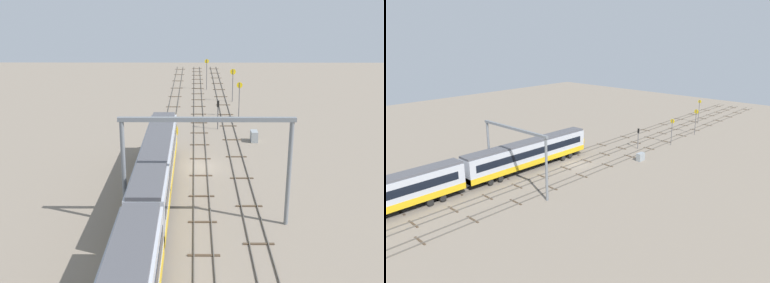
{
  "view_description": "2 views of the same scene",
  "coord_description": "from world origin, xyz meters",
  "views": [
    {
      "loc": [
        -48.2,
        0.73,
        18.3
      ],
      "look_at": [
        0.69,
        0.95,
        2.73
      ],
      "focal_mm": 43.76,
      "sensor_mm": 36.0,
      "label": 1
    },
    {
      "loc": [
        -44.82,
        -41.63,
        22.0
      ],
      "look_at": [
        1.52,
        1.0,
        3.66
      ],
      "focal_mm": 34.96,
      "sensor_mm": 36.0,
      "label": 2
    }
  ],
  "objects": [
    {
      "name": "speed_sign_near_foreground",
      "position": [
        43.28,
        -1.75,
        3.74
      ],
      "size": [
        0.14,
        0.82,
        6.01
      ],
      "color": "#4C4C51",
      "rests_on": "ground"
    },
    {
      "name": "relay_cabinet",
      "position": [
        9.34,
        -7.0,
        0.7
      ],
      "size": [
        1.61,
        0.86,
        1.4
      ],
      "color": "gray",
      "rests_on": "ground"
    },
    {
      "name": "track_with_train",
      "position": [
        -0.0,
        4.23,
        0.07
      ],
      "size": [
        145.91,
        2.4,
        0.16
      ],
      "color": "#59544C",
      "rests_on": "ground"
    },
    {
      "name": "signal_light_trackside_approach",
      "position": [
        15.06,
        -2.6,
        2.7
      ],
      "size": [
        0.31,
        0.32,
        4.1
      ],
      "color": "#4C4C51",
      "rests_on": "ground"
    },
    {
      "name": "ground_plane",
      "position": [
        0.0,
        0.0,
        0.0
      ],
      "size": [
        161.91,
        161.91,
        0.0
      ],
      "primitive_type": "plane",
      "color": "gray"
    },
    {
      "name": "speed_sign_mid_trackside",
      "position": [
        32.61,
        -6.02,
        3.77
      ],
      "size": [
        0.14,
        0.99,
        5.76
      ],
      "color": "#4C4C51",
      "rests_on": "ground"
    },
    {
      "name": "speed_sign_far_trackside",
      "position": [
        21.75,
        -6.16,
        3.48
      ],
      "size": [
        0.14,
        0.89,
        5.43
      ],
      "color": "#4C4C51",
      "rests_on": "ground"
    },
    {
      "name": "track_second_near",
      "position": [
        -0.0,
        0.0,
        0.07
      ],
      "size": [
        145.91,
        2.4,
        0.16
      ],
      "color": "#59544C",
      "rests_on": "ground"
    },
    {
      "name": "track_near_foreground",
      "position": [
        -0.0,
        -4.23,
        0.07
      ],
      "size": [
        145.91,
        2.4,
        0.16
      ],
      "color": "#59544C",
      "rests_on": "ground"
    },
    {
      "name": "overhead_gantry",
      "position": [
        -13.26,
        -0.26,
        6.5
      ],
      "size": [
        0.4,
        13.85,
        9.14
      ],
      "color": "slate",
      "rests_on": "ground"
    }
  ]
}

